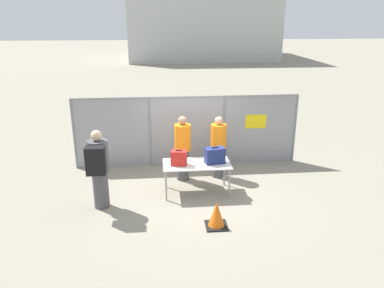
{
  "coord_description": "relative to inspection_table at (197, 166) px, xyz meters",
  "views": [
    {
      "loc": [
        -0.78,
        -8.45,
        4.12
      ],
      "look_at": [
        0.02,
        0.4,
        1.05
      ],
      "focal_mm": 35.0,
      "sensor_mm": 36.0,
      "label": 1
    }
  ],
  "objects": [
    {
      "name": "inspection_table",
      "position": [
        0.0,
        0.0,
        0.0
      ],
      "size": [
        1.61,
        0.83,
        0.76
      ],
      "color": "silver",
      "rests_on": "ground_plane"
    },
    {
      "name": "ground_plane",
      "position": [
        -0.08,
        0.2,
        -0.7
      ],
      "size": [
        120.0,
        120.0,
        0.0
      ],
      "primitive_type": "plane",
      "color": "gray"
    },
    {
      "name": "distant_hangar",
      "position": [
        3.49,
        31.45,
        2.95
      ],
      "size": [
        13.74,
        12.07,
        7.31
      ],
      "color": "#B2B7B2",
      "rests_on": "ground_plane"
    },
    {
      "name": "suitcase_red",
      "position": [
        -0.42,
        -0.04,
        0.24
      ],
      "size": [
        0.41,
        0.3,
        0.38
      ],
      "color": "red",
      "rests_on": "inspection_table"
    },
    {
      "name": "traffic_cone",
      "position": [
        0.25,
        -1.59,
        -0.45
      ],
      "size": [
        0.44,
        0.44,
        0.55
      ],
      "color": "black",
      "rests_on": "ground_plane"
    },
    {
      "name": "suitcase_navy",
      "position": [
        0.43,
        -0.01,
        0.25
      ],
      "size": [
        0.5,
        0.33,
        0.41
      ],
      "color": "navy",
      "rests_on": "inspection_table"
    },
    {
      "name": "traveler_hooded",
      "position": [
        -2.21,
        -0.59,
        0.29
      ],
      "size": [
        0.45,
        0.69,
        1.81
      ],
      "rotation": [
        0.0,
        0.0,
        -0.04
      ],
      "color": "#4C4C51",
      "rests_on": "ground_plane"
    },
    {
      "name": "security_worker_far",
      "position": [
        0.67,
        0.92,
        0.15
      ],
      "size": [
        0.41,
        0.41,
        1.66
      ],
      "rotation": [
        0.0,
        0.0,
        3.16
      ],
      "color": "#4C4C51",
      "rests_on": "ground_plane"
    },
    {
      "name": "security_worker_near",
      "position": [
        -0.28,
        0.82,
        0.18
      ],
      "size": [
        0.43,
        0.43,
        1.72
      ],
      "rotation": [
        0.0,
        0.0,
        3.13
      ],
      "color": "#4C4C51",
      "rests_on": "ground_plane"
    },
    {
      "name": "fence_section",
      "position": [
        -0.06,
        1.85,
        0.35
      ],
      "size": [
        6.34,
        0.07,
        2.01
      ],
      "color": "gray",
      "rests_on": "ground_plane"
    },
    {
      "name": "utility_trailer",
      "position": [
        0.54,
        4.21,
        -0.3
      ],
      "size": [
        4.04,
        1.98,
        0.69
      ],
      "color": "silver",
      "rests_on": "ground_plane"
    }
  ]
}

